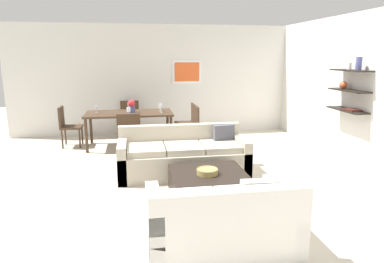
{
  "coord_description": "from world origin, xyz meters",
  "views": [
    {
      "loc": [
        -0.88,
        -5.17,
        1.96
      ],
      "look_at": [
        0.01,
        0.2,
        0.75
      ],
      "focal_mm": 32.22,
      "sensor_mm": 36.0,
      "label": 1
    }
  ],
  "objects_px": {
    "sofa_beige": "(183,157)",
    "dining_chair_head": "(130,117)",
    "dining_chair_left_far": "(67,124)",
    "coffee_table": "(209,186)",
    "dining_table": "(129,116)",
    "wine_glass_right_near": "(161,107)",
    "wine_glass_right_far": "(160,106)",
    "dining_chair_right_far": "(189,120)",
    "wine_glass_left_far": "(97,108)",
    "dining_chair_foot": "(129,132)",
    "decorative_bowl": "(207,171)",
    "loveseat_white": "(222,222)",
    "wine_glass_foot": "(129,110)",
    "centerpiece_vase": "(132,106)",
    "wine_glass_head": "(129,104)",
    "dining_chair_right_near": "(191,123)"
  },
  "relations": [
    {
      "from": "dining_chair_right_far",
      "to": "sofa_beige",
      "type": "bearing_deg",
      "value": -101.2
    },
    {
      "from": "sofa_beige",
      "to": "coffee_table",
      "type": "height_order",
      "value": "sofa_beige"
    },
    {
      "from": "dining_chair_right_far",
      "to": "dining_chair_left_far",
      "type": "relative_size",
      "value": 1.0
    },
    {
      "from": "centerpiece_vase",
      "to": "wine_glass_right_near",
      "type": "bearing_deg",
      "value": -10.76
    },
    {
      "from": "decorative_bowl",
      "to": "centerpiece_vase",
      "type": "bearing_deg",
      "value": 107.78
    },
    {
      "from": "decorative_bowl",
      "to": "wine_glass_foot",
      "type": "height_order",
      "value": "wine_glass_foot"
    },
    {
      "from": "dining_chair_left_far",
      "to": "coffee_table",
      "type": "bearing_deg",
      "value": -53.68
    },
    {
      "from": "dining_chair_left_far",
      "to": "centerpiece_vase",
      "type": "bearing_deg",
      "value": -8.17
    },
    {
      "from": "decorative_bowl",
      "to": "sofa_beige",
      "type": "bearing_deg",
      "value": 97.97
    },
    {
      "from": "dining_table",
      "to": "wine_glass_right_near",
      "type": "xyz_separation_m",
      "value": [
        0.69,
        -0.11,
        0.19
      ]
    },
    {
      "from": "sofa_beige",
      "to": "dining_table",
      "type": "height_order",
      "value": "sofa_beige"
    },
    {
      "from": "sofa_beige",
      "to": "wine_glass_foot",
      "type": "height_order",
      "value": "wine_glass_foot"
    },
    {
      "from": "dining_table",
      "to": "wine_glass_right_near",
      "type": "bearing_deg",
      "value": -9.37
    },
    {
      "from": "dining_table",
      "to": "coffee_table",
      "type": "bearing_deg",
      "value": -70.49
    },
    {
      "from": "decorative_bowl",
      "to": "dining_chair_head",
      "type": "relative_size",
      "value": 0.33
    },
    {
      "from": "dining_chair_foot",
      "to": "wine_glass_right_near",
      "type": "bearing_deg",
      "value": 47.6
    },
    {
      "from": "coffee_table",
      "to": "dining_chair_head",
      "type": "distance_m",
      "value": 4.13
    },
    {
      "from": "dining_chair_right_far",
      "to": "wine_glass_left_far",
      "type": "relative_size",
      "value": 6.16
    },
    {
      "from": "loveseat_white",
      "to": "dining_chair_head",
      "type": "relative_size",
      "value": 1.71
    },
    {
      "from": "wine_glass_head",
      "to": "decorative_bowl",
      "type": "bearing_deg",
      "value": -73.18
    },
    {
      "from": "dining_chair_head",
      "to": "dining_chair_right_near",
      "type": "bearing_deg",
      "value": -38.74
    },
    {
      "from": "centerpiece_vase",
      "to": "dining_table",
      "type": "bearing_deg",
      "value": -174.8
    },
    {
      "from": "decorative_bowl",
      "to": "dining_chair_head",
      "type": "distance_m",
      "value": 4.14
    },
    {
      "from": "dining_chair_right_far",
      "to": "wine_glass_foot",
      "type": "xyz_separation_m",
      "value": [
        -1.33,
        -0.6,
        0.37
      ]
    },
    {
      "from": "dining_chair_left_far",
      "to": "wine_glass_left_far",
      "type": "distance_m",
      "value": 0.74
    },
    {
      "from": "loveseat_white",
      "to": "wine_glass_head",
      "type": "distance_m",
      "value": 4.87
    },
    {
      "from": "coffee_table",
      "to": "wine_glass_right_far",
      "type": "xyz_separation_m",
      "value": [
        -0.41,
        3.22,
        0.68
      ]
    },
    {
      "from": "loveseat_white",
      "to": "wine_glass_foot",
      "type": "height_order",
      "value": "wine_glass_foot"
    },
    {
      "from": "loveseat_white",
      "to": "wine_glass_head",
      "type": "height_order",
      "value": "wine_glass_head"
    },
    {
      "from": "coffee_table",
      "to": "decorative_bowl",
      "type": "xyz_separation_m",
      "value": [
        -0.03,
        -0.03,
        0.23
      ]
    },
    {
      "from": "sofa_beige",
      "to": "wine_glass_right_near",
      "type": "relative_size",
      "value": 12.4
    },
    {
      "from": "sofa_beige",
      "to": "wine_glass_right_near",
      "type": "distance_m",
      "value": 1.95
    },
    {
      "from": "dining_chair_foot",
      "to": "wine_glass_right_near",
      "type": "relative_size",
      "value": 5.14
    },
    {
      "from": "wine_glass_right_near",
      "to": "sofa_beige",
      "type": "bearing_deg",
      "value": -83.29
    },
    {
      "from": "wine_glass_foot",
      "to": "wine_glass_head",
      "type": "distance_m",
      "value": 0.79
    },
    {
      "from": "dining_chair_left_far",
      "to": "wine_glass_right_far",
      "type": "relative_size",
      "value": 5.43
    },
    {
      "from": "decorative_bowl",
      "to": "wine_glass_left_far",
      "type": "xyz_separation_m",
      "value": [
        -1.75,
        3.25,
        0.43
      ]
    },
    {
      "from": "dining_chair_left_far",
      "to": "wine_glass_head",
      "type": "relative_size",
      "value": 5.16
    },
    {
      "from": "dining_chair_right_far",
      "to": "wine_glass_head",
      "type": "height_order",
      "value": "wine_glass_head"
    },
    {
      "from": "sofa_beige",
      "to": "coffee_table",
      "type": "relative_size",
      "value": 2.0
    },
    {
      "from": "dining_table",
      "to": "loveseat_white",
      "type": "bearing_deg",
      "value": -77.43
    },
    {
      "from": "sofa_beige",
      "to": "dining_chair_head",
      "type": "relative_size",
      "value": 2.41
    },
    {
      "from": "dining_chair_right_far",
      "to": "wine_glass_right_far",
      "type": "bearing_deg",
      "value": -171.87
    },
    {
      "from": "dining_chair_head",
      "to": "wine_glass_foot",
      "type": "relative_size",
      "value": 5.05
    },
    {
      "from": "dining_chair_foot",
      "to": "wine_glass_right_far",
      "type": "distance_m",
      "value": 1.25
    },
    {
      "from": "sofa_beige",
      "to": "dining_chair_head",
      "type": "height_order",
      "value": "dining_chair_head"
    },
    {
      "from": "loveseat_white",
      "to": "wine_glass_foot",
      "type": "bearing_deg",
      "value": 103.8
    },
    {
      "from": "dining_chair_left_far",
      "to": "dining_chair_head",
      "type": "bearing_deg",
      "value": 26.27
    },
    {
      "from": "dining_chair_right_far",
      "to": "wine_glass_right_near",
      "type": "xyz_separation_m",
      "value": [
        -0.65,
        -0.32,
        0.36
      ]
    },
    {
      "from": "dining_chair_right_far",
      "to": "dining_chair_right_near",
      "type": "xyz_separation_m",
      "value": [
        0.0,
        -0.41,
        0.0
      ]
    }
  ]
}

